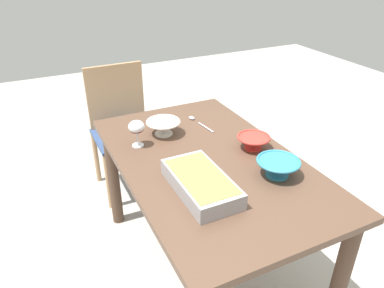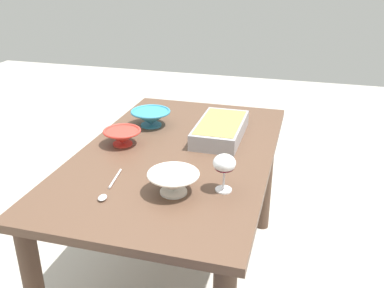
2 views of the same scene
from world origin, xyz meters
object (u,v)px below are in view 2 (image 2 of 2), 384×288
object	(u,v)px
casserole_dish	(220,129)
serving_spoon	(107,191)
mixing_bowl	(122,136)
small_bowl	(173,181)
wine_glass	(224,165)
dining_table	(177,176)
serving_bowl	(151,117)

from	to	relation	value
casserole_dish	serving_spoon	world-z (taller)	casserole_dish
casserole_dish	mixing_bowl	world-z (taller)	casserole_dish
small_bowl	serving_spoon	world-z (taller)	small_bowl
small_bowl	casserole_dish	bearing A→B (deg)	174.52
wine_glass	serving_spoon	world-z (taller)	wine_glass
casserole_dish	wine_glass	bearing A→B (deg)	13.44
dining_table	serving_spoon	distance (m)	0.44
serving_spoon	small_bowl	bearing A→B (deg)	105.22
dining_table	small_bowl	world-z (taller)	small_bowl
wine_glass	serving_bowl	size ratio (longest dim) A/B	0.73
serving_spoon	dining_table	bearing A→B (deg)	161.32
small_bowl	serving_bowl	bearing A→B (deg)	-152.68
small_bowl	serving_bowl	size ratio (longest dim) A/B	0.95
dining_table	serving_bowl	xyz separation A→B (m)	(-0.26, -0.21, 0.16)
dining_table	serving_bowl	distance (m)	0.38
mixing_bowl	small_bowl	size ratio (longest dim) A/B	0.91
serving_bowl	mixing_bowl	bearing A→B (deg)	-9.24
dining_table	wine_glass	xyz separation A→B (m)	(0.27, 0.26, 0.22)
casserole_dish	serving_bowl	distance (m)	0.36
casserole_dish	small_bowl	xyz separation A→B (m)	(0.55, -0.05, 0.00)
casserole_dish	mixing_bowl	size ratio (longest dim) A/B	2.33
dining_table	small_bowl	xyz separation A→B (m)	(0.34, 0.10, 0.17)
dining_table	mixing_bowl	world-z (taller)	mixing_bowl
wine_glass	casserole_dish	size ratio (longest dim) A/B	0.36
mixing_bowl	serving_spoon	world-z (taller)	mixing_bowl
casserole_dish	serving_bowl	xyz separation A→B (m)	(-0.05, -0.36, 0.00)
casserole_dish	serving_bowl	bearing A→B (deg)	-97.37
wine_glass	mixing_bowl	size ratio (longest dim) A/B	0.84
wine_glass	casserole_dish	xyz separation A→B (m)	(-0.49, -0.12, -0.06)
casserole_dish	small_bowl	size ratio (longest dim) A/B	2.11
wine_glass	serving_spoon	xyz separation A→B (m)	(0.13, -0.40, -0.10)
dining_table	serving_spoon	world-z (taller)	serving_spoon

